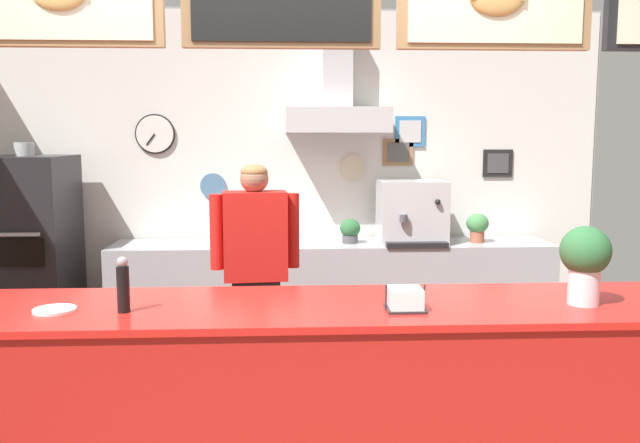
{
  "coord_description": "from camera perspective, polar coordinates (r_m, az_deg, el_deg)",
  "views": [
    {
      "loc": [
        0.01,
        -3.16,
        1.74
      ],
      "look_at": [
        0.21,
        0.74,
        1.24
      ],
      "focal_mm": 37.72,
      "sensor_mm": 36.0,
      "label": 1
    }
  ],
  "objects": [
    {
      "name": "potted_rosemary",
      "position": [
        5.51,
        13.22,
        -0.37
      ],
      "size": [
        0.18,
        0.18,
        0.23
      ],
      "color": "#9E563D",
      "rests_on": "back_prep_counter"
    },
    {
      "name": "napkin_holder",
      "position": [
        2.76,
        7.24,
        -6.61
      ],
      "size": [
        0.16,
        0.16,
        0.1
      ],
      "color": "#262628",
      "rests_on": "service_counter"
    },
    {
      "name": "basil_vase",
      "position": [
        3.0,
        21.56,
        -3.15
      ],
      "size": [
        0.21,
        0.21,
        0.33
      ],
      "color": "silver",
      "rests_on": "service_counter"
    },
    {
      "name": "espresso_machine",
      "position": [
        5.38,
        7.8,
        0.77
      ],
      "size": [
        0.53,
        0.48,
        0.5
      ],
      "color": "silver",
      "rests_on": "back_prep_counter"
    },
    {
      "name": "service_counter",
      "position": [
        3.01,
        -3.04,
        -16.65
      ],
      "size": [
        4.71,
        0.7,
        1.04
      ],
      "color": "red",
      "rests_on": "ground_plane"
    },
    {
      "name": "pizza_oven",
      "position": [
        5.57,
        -23.37,
        -3.04
      ],
      "size": [
        0.62,
        0.74,
        1.69
      ],
      "color": "#232326",
      "rests_on": "ground_plane"
    },
    {
      "name": "back_prep_counter",
      "position": [
        5.45,
        1.05,
        -6.52
      ],
      "size": [
        3.48,
        0.58,
        0.89
      ],
      "color": "#A3A5AD",
      "rests_on": "ground_plane"
    },
    {
      "name": "potted_thyme",
      "position": [
        5.34,
        2.57,
        -0.75
      ],
      "size": [
        0.16,
        0.16,
        0.19
      ],
      "color": "#4C4C51",
      "rests_on": "back_prep_counter"
    },
    {
      "name": "pepper_grinder",
      "position": [
        2.79,
        -16.37,
        -5.19
      ],
      "size": [
        0.05,
        0.05,
        0.23
      ],
      "color": "black",
      "rests_on": "service_counter"
    },
    {
      "name": "condiment_plate",
      "position": [
        2.92,
        -21.59,
        -6.99
      ],
      "size": [
        0.17,
        0.17,
        0.01
      ],
      "color": "white",
      "rests_on": "service_counter"
    },
    {
      "name": "shop_worker",
      "position": [
        4.18,
        -5.49,
        -5.15
      ],
      "size": [
        0.54,
        0.25,
        1.57
      ],
      "rotation": [
        0.0,
        0.0,
        3.23
      ],
      "color": "#232328",
      "rests_on": "ground_plane"
    },
    {
      "name": "back_wall_assembly",
      "position": [
        5.51,
        -2.88,
        4.52
      ],
      "size": [
        5.31,
        2.83,
        2.77
      ],
      "color": "gray",
      "rests_on": "ground_plane"
    }
  ]
}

